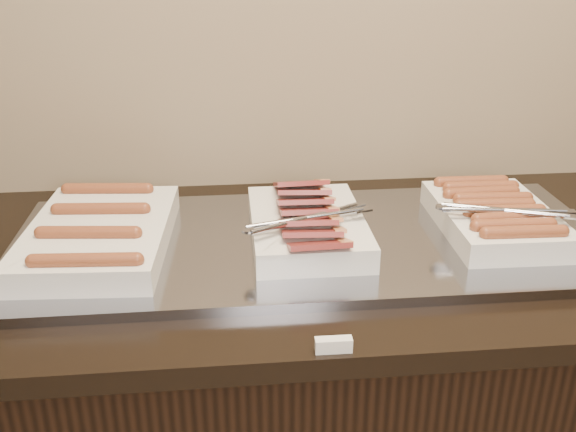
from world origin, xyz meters
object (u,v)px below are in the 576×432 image
Objects in this scene: warming_tray at (310,242)px; dish_left at (99,234)px; dish_right at (495,216)px; dish_center at (307,224)px; counter at (306,418)px.

dish_left reaches higher than warming_tray.
warming_tray is 0.39m from dish_right.
dish_right is at bearing 0.10° from dish_center.
warming_tray is (0.00, 0.00, 0.46)m from counter.
dish_left is at bearing -179.49° from dish_right.
dish_left is 0.80m from dish_right.
dish_center is at bearing 2.62° from dish_left.
counter is at bearing -179.84° from dish_right.
dish_right reaches higher than dish_left.
dish_center reaches higher than counter.
counter is 0.50m from dish_center.
dish_center is (-0.01, -0.00, 0.04)m from warming_tray.
counter is 6.22× the size of dish_right.
dish_right is (0.39, 0.00, 0.00)m from dish_center.
warming_tray is at bearing 29.74° from dish_center.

